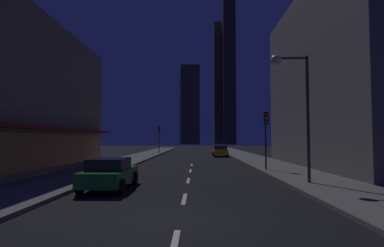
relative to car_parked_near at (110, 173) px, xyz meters
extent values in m
cube|color=black|center=(3.60, 26.58, -0.79)|extent=(78.00, 136.00, 0.10)
cube|color=#605E59|center=(10.60, 26.58, -0.67)|extent=(4.00, 76.00, 0.15)
cube|color=#605E59|center=(-3.40, 26.58, -0.67)|extent=(4.00, 76.00, 0.15)
cube|color=silver|center=(3.60, -7.42, -0.73)|extent=(0.16, 2.20, 0.01)
cube|color=silver|center=(3.60, -2.22, -0.73)|extent=(0.16, 2.20, 0.01)
cube|color=silver|center=(3.60, 2.98, -0.73)|extent=(0.16, 2.20, 0.01)
cube|color=silver|center=(3.60, 8.18, -0.73)|extent=(0.16, 2.20, 0.01)
cube|color=silver|center=(3.60, 13.38, -0.73)|extent=(0.16, 2.20, 0.01)
cube|color=#D88C3F|center=(-5.40, 6.51, 0.86)|extent=(0.10, 16.46, 2.20)
cube|color=maroon|center=(-5.00, 6.51, 2.26)|extent=(0.90, 17.06, 0.20)
cube|color=slate|center=(18.10, 10.58, 6.53)|extent=(11.00, 20.00, 14.54)
cube|color=#423E31|center=(0.96, 122.01, 16.99)|extent=(8.58, 7.76, 35.47)
cube|color=#4F4B3B|center=(14.86, 127.99, 27.79)|extent=(5.75, 8.42, 57.07)
cube|color=#322F25|center=(18.19, 118.15, 33.88)|extent=(5.31, 6.75, 69.24)
cube|color=#1E722D|center=(0.00, 0.05, -0.13)|extent=(1.80, 4.20, 0.65)
cube|color=black|center=(0.00, -0.15, 0.43)|extent=(1.64, 2.00, 0.55)
cylinder|color=black|center=(-0.88, 1.45, -0.40)|extent=(0.22, 0.68, 0.68)
cylinder|color=black|center=(0.88, 1.45, -0.40)|extent=(0.22, 0.68, 0.68)
cylinder|color=black|center=(-0.88, -1.35, -0.40)|extent=(0.22, 0.68, 0.68)
cylinder|color=black|center=(0.88, -1.35, -0.40)|extent=(0.22, 0.68, 0.68)
sphere|color=white|center=(-0.55, 2.10, -0.08)|extent=(0.18, 0.18, 0.18)
sphere|color=white|center=(0.55, 2.10, -0.08)|extent=(0.18, 0.18, 0.18)
cube|color=gold|center=(7.20, 26.64, -0.13)|extent=(1.80, 4.20, 0.65)
cube|color=black|center=(7.20, 26.44, 0.43)|extent=(1.64, 2.00, 0.55)
cylinder|color=black|center=(6.32, 28.04, -0.40)|extent=(0.22, 0.68, 0.68)
cylinder|color=black|center=(8.08, 28.04, -0.40)|extent=(0.22, 0.68, 0.68)
cylinder|color=black|center=(6.32, 25.24, -0.40)|extent=(0.22, 0.68, 0.68)
cylinder|color=black|center=(8.08, 25.24, -0.40)|extent=(0.22, 0.68, 0.68)
sphere|color=white|center=(6.65, 28.69, -0.08)|extent=(0.18, 0.18, 0.18)
sphere|color=white|center=(7.75, 28.69, -0.08)|extent=(0.18, 0.18, 0.18)
cylinder|color=#B2B2B2|center=(-2.30, 13.41, -0.32)|extent=(0.22, 0.22, 0.55)
sphere|color=#B2B2B2|center=(-2.30, 13.41, -0.04)|extent=(0.21, 0.21, 0.21)
cylinder|color=#B2B2B2|center=(-2.30, 13.41, -0.56)|extent=(0.30, 0.30, 0.06)
cylinder|color=#B2B2B2|center=(-2.46, 13.41, -0.29)|extent=(0.10, 0.10, 0.10)
cylinder|color=#B2B2B2|center=(-2.14, 13.41, -0.29)|extent=(0.10, 0.10, 0.10)
cylinder|color=#2D2D2D|center=(9.10, 7.91, 1.51)|extent=(0.12, 0.12, 4.20)
cube|color=black|center=(9.10, 7.71, 3.11)|extent=(0.32, 0.24, 0.90)
sphere|color=red|center=(9.10, 7.58, 3.39)|extent=(0.18, 0.18, 0.18)
sphere|color=#F2B20C|center=(9.10, 7.58, 3.11)|extent=(0.18, 0.18, 0.18)
sphere|color=#19D833|center=(9.10, 7.58, 2.83)|extent=(0.18, 0.18, 0.18)
cylinder|color=#2D2D2D|center=(-1.90, 33.41, 1.51)|extent=(0.12, 0.12, 4.20)
cube|color=black|center=(-1.90, 33.21, 3.11)|extent=(0.32, 0.24, 0.90)
sphere|color=red|center=(-1.90, 33.08, 3.39)|extent=(0.18, 0.18, 0.18)
sphere|color=#F2B20C|center=(-1.90, 33.08, 3.11)|extent=(0.18, 0.18, 0.18)
sphere|color=#19D833|center=(-1.90, 33.08, 2.83)|extent=(0.18, 0.18, 0.18)
cylinder|color=#38383D|center=(9.80, 1.36, 2.66)|extent=(0.16, 0.16, 6.50)
cylinder|color=#38383D|center=(9.00, 1.36, 5.81)|extent=(1.60, 0.12, 0.12)
sphere|color=#FCF7CC|center=(8.20, 1.36, 5.71)|extent=(0.56, 0.56, 0.56)
camera|label=1|loc=(4.11, -14.19, 1.61)|focal=28.26mm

